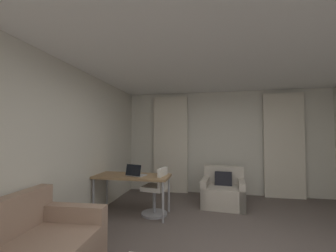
{
  "coord_description": "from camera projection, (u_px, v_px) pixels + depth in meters",
  "views": [
    {
      "loc": [
        -0.34,
        -2.64,
        1.5
      ],
      "look_at": [
        -1.12,
        1.28,
        1.66
      ],
      "focal_mm": 22.85,
      "sensor_mm": 36.0,
      "label": 1
    }
  ],
  "objects": [
    {
      "name": "wall_window",
      "position": [
        224.0,
        142.0,
        5.49
      ],
      "size": [
        5.12,
        0.06,
        2.6
      ],
      "color": "beige",
      "rests_on": "ground"
    },
    {
      "name": "wall_left",
      "position": [
        52.0,
        149.0,
        3.01
      ],
      "size": [
        0.06,
        6.12,
        2.6
      ],
      "color": "beige",
      "rests_on": "ground"
    },
    {
      "name": "ceiling",
      "position": [
        238.0,
        40.0,
        2.57
      ],
      "size": [
        5.12,
        6.12,
        0.06
      ],
      "primitive_type": "cube",
      "color": "white",
      "rests_on": "wall_left"
    },
    {
      "name": "curtain_left_panel",
      "position": [
        170.0,
        144.0,
        5.62
      ],
      "size": [
        0.9,
        0.06,
        2.5
      ],
      "color": "beige",
      "rests_on": "ground"
    },
    {
      "name": "curtain_right_panel",
      "position": [
        284.0,
        145.0,
        5.09
      ],
      "size": [
        0.9,
        0.06,
        2.5
      ],
      "color": "beige",
      "rests_on": "ground"
    },
    {
      "name": "armchair",
      "position": [
        223.0,
        192.0,
        4.52
      ],
      "size": [
        0.93,
        0.84,
        0.79
      ],
      "color": "#B2A899",
      "rests_on": "ground"
    },
    {
      "name": "desk",
      "position": [
        132.0,
        178.0,
        4.03
      ],
      "size": [
        1.4,
        0.62,
        0.73
      ],
      "color": "olive",
      "rests_on": "ground"
    },
    {
      "name": "desk_chair",
      "position": [
        156.0,
        194.0,
        3.99
      ],
      "size": [
        0.48,
        0.48,
        0.88
      ],
      "color": "gray",
      "rests_on": "ground"
    },
    {
      "name": "laptop",
      "position": [
        136.0,
        173.0,
        3.96
      ],
      "size": [
        0.38,
        0.33,
        0.22
      ],
      "color": "#ADADB2",
      "rests_on": "desk"
    }
  ]
}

